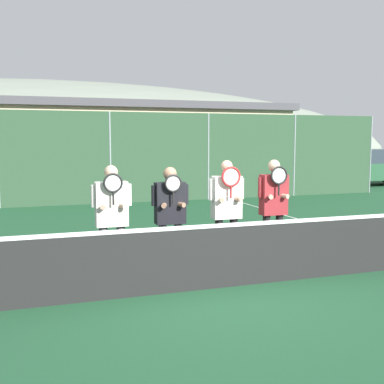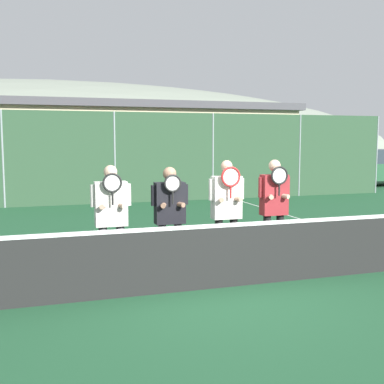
# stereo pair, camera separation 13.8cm
# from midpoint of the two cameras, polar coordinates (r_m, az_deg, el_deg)

# --- Properties ---
(ground_plane) EXTENTS (120.00, 120.00, 0.00)m
(ground_plane) POSITION_cam_midpoint_polar(r_m,az_deg,el_deg) (7.23, 2.78, -11.27)
(ground_plane) COLOR #1E4C2D
(hill_distant) EXTENTS (95.34, 52.97, 18.54)m
(hill_distant) POSITION_cam_midpoint_polar(r_m,az_deg,el_deg) (64.99, -16.51, 4.08)
(hill_distant) COLOR gray
(hill_distant) RESTS_ON ground_plane
(clubhouse_building) EXTENTS (21.99, 5.50, 4.05)m
(clubhouse_building) POSITION_cam_midpoint_polar(r_m,az_deg,el_deg) (25.20, -13.21, 5.79)
(clubhouse_building) COLOR beige
(clubhouse_building) RESTS_ON ground_plane
(fence_back) EXTENTS (21.32, 0.06, 3.11)m
(fence_back) POSITION_cam_midpoint_polar(r_m,az_deg,el_deg) (16.53, -9.90, 4.01)
(fence_back) COLOR gray
(fence_back) RESTS_ON ground_plane
(tennis_net) EXTENTS (11.62, 0.09, 1.06)m
(tennis_net) POSITION_cam_midpoint_polar(r_m,az_deg,el_deg) (7.10, 2.80, -7.46)
(tennis_net) COLOR gray
(tennis_net) RESTS_ON ground_plane
(court_line_right_sideline) EXTENTS (0.05, 16.00, 0.01)m
(court_line_right_sideline) POSITION_cam_midpoint_polar(r_m,az_deg,el_deg) (11.84, 17.12, -4.59)
(court_line_right_sideline) COLOR white
(court_line_right_sideline) RESTS_ON ground_plane
(player_leftmost) EXTENTS (0.62, 0.34, 1.79)m
(player_leftmost) POSITION_cam_midpoint_polar(r_m,az_deg,el_deg) (7.43, -10.02, -2.45)
(player_leftmost) COLOR #56565B
(player_leftmost) RESTS_ON ground_plane
(player_center_left) EXTENTS (0.61, 0.34, 1.74)m
(player_center_left) POSITION_cam_midpoint_polar(r_m,az_deg,el_deg) (7.67, -3.11, -2.28)
(player_center_left) COLOR #56565B
(player_center_left) RESTS_ON ground_plane
(player_center_right) EXTENTS (0.61, 0.34, 1.84)m
(player_center_right) POSITION_cam_midpoint_polar(r_m,az_deg,el_deg) (7.90, 3.63, -1.70)
(player_center_right) COLOR black
(player_center_right) RESTS_ON ground_plane
(player_rightmost) EXTENTS (0.59, 0.34, 1.83)m
(player_rightmost) POSITION_cam_midpoint_polar(r_m,az_deg,el_deg) (8.41, 9.18, -1.29)
(player_rightmost) COLOR black
(player_rightmost) RESTS_ON ground_plane
(car_left_of_center) EXTENTS (4.04, 1.96, 1.84)m
(car_left_of_center) POSITION_cam_midpoint_polar(r_m,az_deg,el_deg) (18.70, -17.55, 2.15)
(car_left_of_center) COLOR maroon
(car_left_of_center) RESTS_ON ground_plane
(car_center) EXTENTS (4.41, 2.03, 1.87)m
(car_center) POSITION_cam_midpoint_polar(r_m,az_deg,el_deg) (19.73, -3.02, 2.67)
(car_center) COLOR maroon
(car_center) RESTS_ON ground_plane
(car_right_of_center) EXTENTS (4.37, 2.09, 1.88)m
(car_right_of_center) POSITION_cam_midpoint_polar(r_m,az_deg,el_deg) (21.38, 10.59, 2.86)
(car_right_of_center) COLOR black
(car_right_of_center) RESTS_ON ground_plane
(car_far_right) EXTENTS (4.47, 2.08, 1.71)m
(car_far_right) POSITION_cam_midpoint_polar(r_m,az_deg,el_deg) (24.52, 20.84, 2.81)
(car_far_right) COLOR #285638
(car_far_right) RESTS_ON ground_plane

